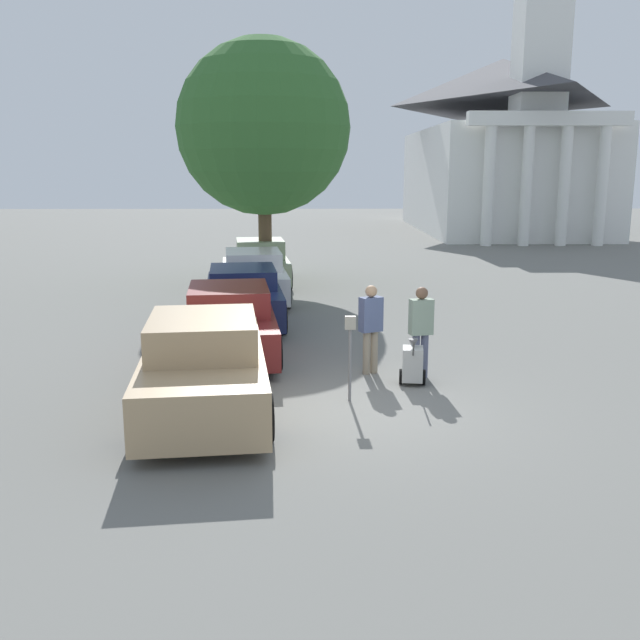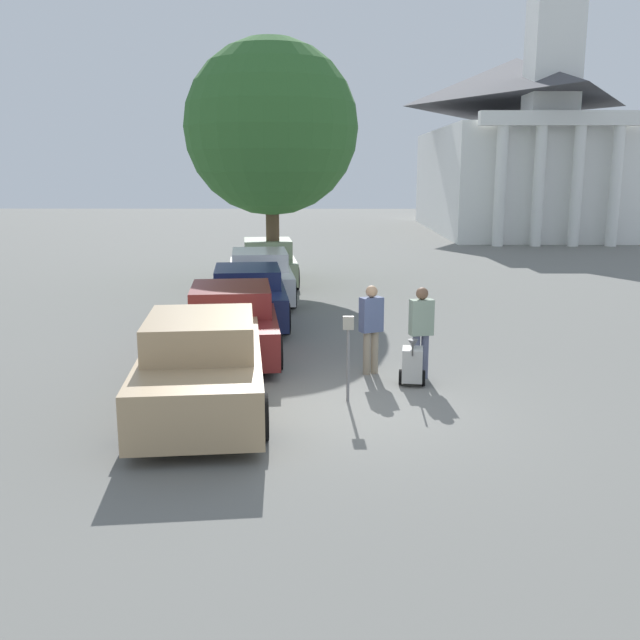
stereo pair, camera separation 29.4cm
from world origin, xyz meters
The scene contains 12 objects.
ground_plane centered at (0.00, 0.00, 0.00)m, with size 120.00×120.00×0.00m, color slate.
parked_car_tan centered at (-2.29, -0.07, 0.72)m, with size 2.43×5.15×1.56m.
parked_car_maroon centered at (-2.29, 3.54, 0.68)m, with size 2.39×4.99×1.45m.
parked_car_navy centered at (-2.29, 6.67, 0.68)m, with size 2.38×5.05×1.42m.
parked_car_white centered at (-2.29, 9.98, 0.69)m, with size 2.39×5.38×1.46m.
parked_car_sage centered at (-2.29, 12.94, 0.69)m, with size 2.31×4.80×1.50m.
parking_meter centered at (0.07, 0.28, 1.01)m, with size 0.18×0.09×1.46m.
person_worker centered at (0.55, 1.94, 0.97)m, with size 0.47×0.38×1.70m.
person_supervisor centered at (1.45, 1.64, 0.98)m, with size 0.46×0.31×1.72m.
equipment_cart centered at (1.26, 1.22, 0.39)m, with size 0.50×1.00×1.00m.
church centered at (11.22, 33.96, 5.68)m, with size 9.71×18.82×24.33m.
shade_tree centered at (-2.07, 12.45, 5.12)m, with size 5.58×5.58×7.92m.
Camera 2 is at (-0.28, -11.13, 3.81)m, focal length 40.00 mm.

